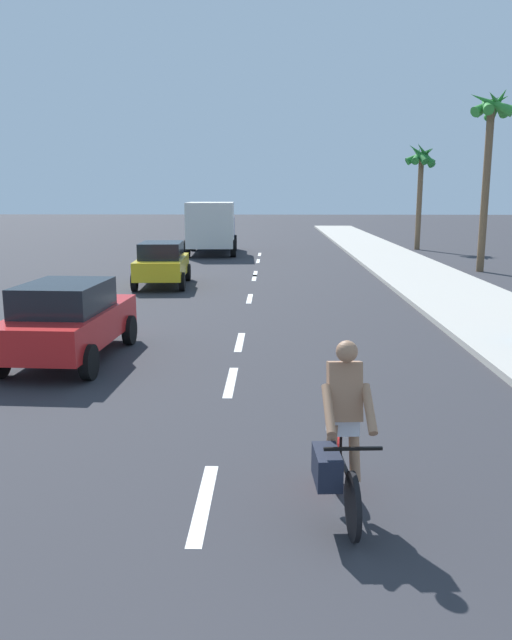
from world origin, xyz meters
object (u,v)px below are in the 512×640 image
object	(u,v)px
cyclist	(340,437)
palm_tree_distant	(421,164)
parked_car_yellow	(162,263)
palm_tree_far	(490,126)
parked_car_red	(68,319)
delivery_truck	(212,226)

from	to	relation	value
cyclist	palm_tree_distant	bearing A→B (deg)	-107.56
parked_car_yellow	palm_tree_far	distance (m)	14.49
parked_car_red	delivery_truck	distance (m)	22.45
cyclist	palm_tree_far	distance (m)	22.83
parked_car_red	palm_tree_distant	distance (m)	28.68
delivery_truck	palm_tree_distant	distance (m)	12.76
delivery_truck	palm_tree_distant	xyz separation A→B (m)	(11.90, 3.02, 3.45)
parked_car_red	palm_tree_distant	world-z (taller)	palm_tree_distant
cyclist	palm_tree_far	size ratio (longest dim) A/B	0.24
parked_car_red	parked_car_yellow	size ratio (longest dim) A/B	1.02
palm_tree_far	delivery_truck	bearing A→B (deg)	147.82
parked_car_red	palm_tree_far	size ratio (longest dim) A/B	0.53
parked_car_red	delivery_truck	size ratio (longest dim) A/B	0.63
delivery_truck	cyclist	bearing A→B (deg)	-84.53
cyclist	palm_tree_far	xyz separation A→B (m)	(8.12, 20.71, 5.11)
parked_car_yellow	delivery_truck	xyz separation A→B (m)	(0.59, 12.23, 0.67)
parked_car_red	palm_tree_distant	xyz separation A→B (m)	(12.56, 25.46, 4.12)
parked_car_red	palm_tree_distant	size ratio (longest dim) A/B	0.64
delivery_truck	palm_tree_distant	bearing A→B (deg)	11.59
parked_car_yellow	delivery_truck	distance (m)	12.26
cyclist	delivery_truck	xyz separation A→B (m)	(-4.05, 28.37, 0.67)
parked_car_red	palm_tree_far	world-z (taller)	palm_tree_far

